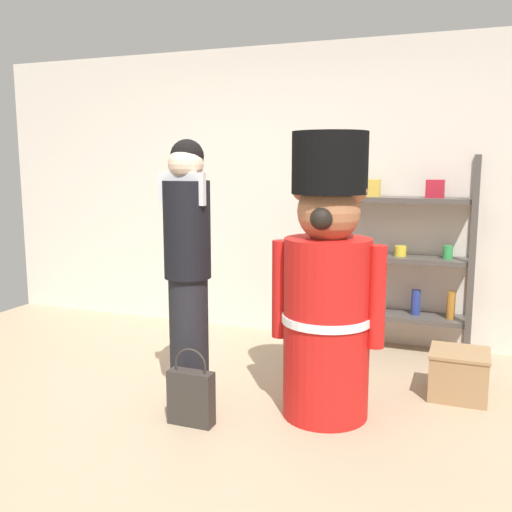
% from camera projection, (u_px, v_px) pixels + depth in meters
% --- Properties ---
extents(ground_plane, '(6.40, 6.40, 0.00)m').
position_uv_depth(ground_plane, '(198.00, 432.00, 3.39)').
color(ground_plane, tan).
extents(back_wall, '(6.40, 0.12, 2.60)m').
position_uv_depth(back_wall, '(305.00, 193.00, 5.21)').
color(back_wall, silver).
rests_on(back_wall, ground_plane).
extents(merchandise_shelf, '(1.17, 0.35, 1.63)m').
position_uv_depth(merchandise_shelf, '(401.00, 256.00, 4.77)').
color(merchandise_shelf, '#4C4742').
rests_on(merchandise_shelf, ground_plane).
extents(teddy_bear_guard, '(0.71, 0.55, 1.75)m').
position_uv_depth(teddy_bear_guard, '(327.00, 288.00, 3.50)').
color(teddy_bear_guard, red).
rests_on(teddy_bear_guard, ground_plane).
extents(person_shopper, '(0.31, 0.30, 1.72)m').
position_uv_depth(person_shopper, '(188.00, 266.00, 3.66)').
color(person_shopper, black).
rests_on(person_shopper, ground_plane).
extents(shopping_bag, '(0.28, 0.10, 0.48)m').
position_uv_depth(shopping_bag, '(191.00, 396.00, 3.47)').
color(shopping_bag, '#332D28').
rests_on(shopping_bag, ground_plane).
extents(display_crate, '(0.39, 0.37, 0.32)m').
position_uv_depth(display_crate, '(459.00, 374.00, 3.88)').
color(display_crate, '#9E7A51').
rests_on(display_crate, ground_plane).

